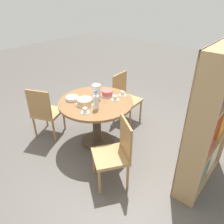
{
  "coord_description": "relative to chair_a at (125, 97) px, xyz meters",
  "views": [
    {
      "loc": [
        2.09,
        2.06,
        2.26
      ],
      "look_at": [
        0.0,
        0.32,
        0.68
      ],
      "focal_mm": 35.0,
      "sensor_mm": 36.0,
      "label": 1
    }
  ],
  "objects": [
    {
      "name": "ground_plane",
      "position": [
        0.87,
        0.09,
        -0.47
      ],
      "size": [
        14.0,
        14.0,
        0.0
      ],
      "primitive_type": "plane",
      "color": "#56514C"
    },
    {
      "name": "dining_table",
      "position": [
        0.87,
        0.09,
        0.11
      ],
      "size": [
        1.13,
        1.13,
        0.75
      ],
      "color": "#473828",
      "rests_on": "ground_plane"
    },
    {
      "name": "chair_a",
      "position": [
        0.0,
        0.0,
        0.0
      ],
      "size": [
        0.43,
        0.43,
        0.9
      ],
      "rotation": [
        0.0,
        0.0,
        3.17
      ],
      "color": "#A87A47",
      "rests_on": "ground_plane"
    },
    {
      "name": "chair_b",
      "position": [
        1.27,
        -0.69,
        0.0
      ],
      "size": [
        0.55,
        0.55,
        0.9
      ],
      "rotation": [
        0.0,
        0.0,
        5.12
      ],
      "color": "#A87A47",
      "rests_on": "ground_plane"
    },
    {
      "name": "chair_c",
      "position": [
        1.32,
        0.83,
        0.0
      ],
      "size": [
        0.59,
        0.59,
        0.9
      ],
      "rotation": [
        0.0,
        0.0,
        7.23
      ],
      "color": "#A87A47",
      "rests_on": "ground_plane"
    },
    {
      "name": "bookshelf",
      "position": [
        0.59,
        1.65,
        0.39
      ],
      "size": [
        1.02,
        0.28,
        1.79
      ],
      "rotation": [
        0.0,
        0.0,
        3.14
      ],
      "color": "tan",
      "rests_on": "ground_plane"
    },
    {
      "name": "coffee_pot",
      "position": [
        0.81,
        0.05,
        0.41
      ],
      "size": [
        0.13,
        0.13,
        0.28
      ],
      "color": "silver",
      "rests_on": "dining_table"
    },
    {
      "name": "water_bottle",
      "position": [
        1.04,
        0.26,
        0.4
      ],
      "size": [
        0.08,
        0.08,
        0.27
      ],
      "color": "silver",
      "rests_on": "dining_table"
    },
    {
      "name": "cake_main",
      "position": [
        1.04,
        0.03,
        0.33
      ],
      "size": [
        0.26,
        0.26,
        0.09
      ],
      "color": "silver",
      "rests_on": "dining_table"
    },
    {
      "name": "cake_second",
      "position": [
        0.61,
        0.09,
        0.33
      ],
      "size": [
        0.2,
        0.2,
        0.09
      ],
      "color": "silver",
      "rests_on": "dining_table"
    },
    {
      "name": "cup_a",
      "position": [
        1.21,
        0.21,
        0.31
      ],
      "size": [
        0.12,
        0.12,
        0.07
      ],
      "color": "white",
      "rests_on": "dining_table"
    },
    {
      "name": "cup_b",
      "position": [
        0.46,
        0.28,
        0.31
      ],
      "size": [
        0.12,
        0.12,
        0.07
      ],
      "color": "white",
      "rests_on": "dining_table"
    },
    {
      "name": "cup_c",
      "position": [
        0.65,
        0.29,
        0.31
      ],
      "size": [
        0.12,
        0.12,
        0.07
      ],
      "color": "white",
      "rests_on": "dining_table"
    },
    {
      "name": "plate_stack",
      "position": [
        1.06,
        -0.22,
        0.31
      ],
      "size": [
        0.19,
        0.19,
        0.05
      ],
      "color": "white",
      "rests_on": "dining_table"
    }
  ]
}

